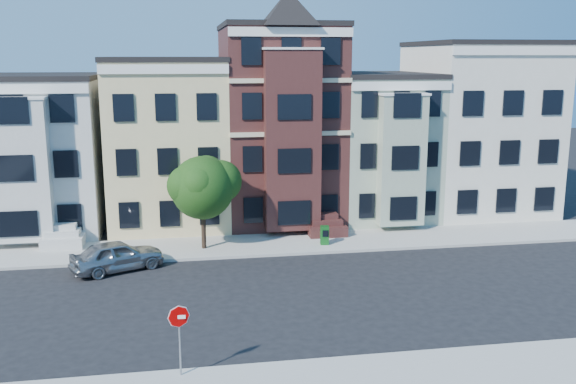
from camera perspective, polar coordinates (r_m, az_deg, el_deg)
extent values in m
plane|color=black|center=(28.63, 3.72, -9.22)|extent=(120.00, 120.00, 0.00)
cube|color=#9E9B93|center=(36.02, 0.82, -4.57)|extent=(60.00, 4.00, 0.15)
cube|color=#9E9B93|center=(21.60, 8.78, -16.54)|extent=(60.00, 4.00, 0.15)
cube|color=beige|center=(41.81, -21.58, 3.12)|extent=(8.00, 9.00, 9.00)
cube|color=beige|center=(40.82, -10.57, 4.27)|extent=(7.00, 9.00, 10.00)
cube|color=#3F1D1A|center=(41.16, -0.79, 5.94)|extent=(7.00, 9.00, 12.00)
cube|color=#96A48C|center=(42.81, 7.87, 4.04)|extent=(6.00, 9.00, 9.00)
cube|color=silver|center=(45.27, 16.43, 5.36)|extent=(8.00, 9.00, 11.00)
imported|color=#94979C|center=(32.67, -14.94, -5.48)|extent=(4.83, 3.50, 1.53)
cube|color=#105319|center=(35.49, 3.27, -3.85)|extent=(0.52, 0.48, 1.03)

